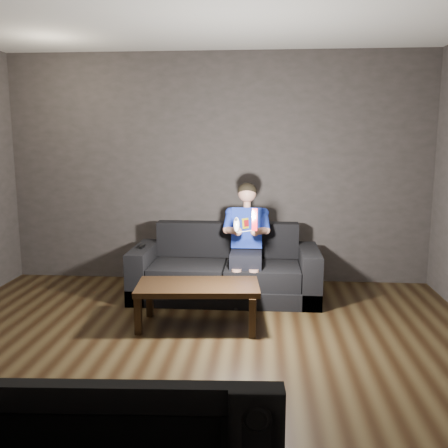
{
  "coord_description": "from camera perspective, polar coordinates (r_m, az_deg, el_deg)",
  "views": [
    {
      "loc": [
        0.54,
        -3.41,
        1.7
      ],
      "look_at": [
        0.15,
        1.55,
        0.85
      ],
      "focal_mm": 40.0,
      "sensor_mm": 36.0,
      "label": 1
    }
  ],
  "objects": [
    {
      "name": "floor",
      "position": [
        3.85,
        -4.21,
        -16.55
      ],
      "size": [
        5.0,
        5.0,
        0.0
      ],
      "primitive_type": "plane",
      "color": "black",
      "rests_on": "ground"
    },
    {
      "name": "back_wall",
      "position": [
        5.95,
        -0.73,
        6.32
      ],
      "size": [
        5.0,
        0.04,
        2.7
      ],
      "primitive_type": "cube",
      "color": "#33302D",
      "rests_on": "ground"
    },
    {
      "name": "sofa",
      "position": [
        5.45,
        0.17,
        -5.72
      ],
      "size": [
        2.0,
        0.86,
        0.77
      ],
      "color": "black",
      "rests_on": "floor"
    },
    {
      "name": "child",
      "position": [
        5.29,
        2.59,
        -1.14
      ],
      "size": [
        0.49,
        0.6,
        1.21
      ],
      "color": "black",
      "rests_on": "sofa"
    },
    {
      "name": "wii_remote_red",
      "position": [
        4.79,
        3.53,
        0.51
      ],
      "size": [
        0.05,
        0.08,
        0.22
      ],
      "color": "red",
      "rests_on": "child"
    },
    {
      "name": "nunchuk_white",
      "position": [
        4.81,
        1.44,
        -0.06
      ],
      "size": [
        0.07,
        0.09,
        0.15
      ],
      "color": "silver",
      "rests_on": "child"
    },
    {
      "name": "wii_remote_black",
      "position": [
        5.45,
        -9.36,
        -2.55
      ],
      "size": [
        0.04,
        0.15,
        0.03
      ],
      "color": "black",
      "rests_on": "sofa"
    },
    {
      "name": "coffee_table",
      "position": [
        4.57,
        -2.99,
        -7.53
      ],
      "size": [
        1.14,
        0.64,
        0.4
      ],
      "color": "black",
      "rests_on": "floor"
    }
  ]
}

